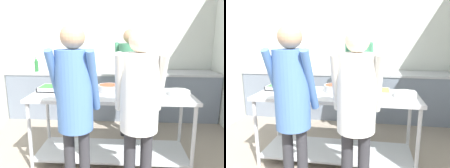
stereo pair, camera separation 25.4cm
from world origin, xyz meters
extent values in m
cube|color=silver|center=(0.00, 3.58, 1.32)|extent=(4.14, 0.06, 2.65)
cube|color=slate|center=(0.00, 3.21, 0.44)|extent=(3.98, 0.62, 0.87)
cube|color=#ADAFB5|center=(0.00, 3.21, 0.89)|extent=(3.98, 0.65, 0.04)
cube|color=black|center=(-0.12, 3.21, 0.90)|extent=(0.51, 0.41, 0.02)
cube|color=#ADAFB5|center=(0.10, 1.60, 0.87)|extent=(1.98, 0.71, 0.04)
cube|color=#ADAFB5|center=(0.10, 1.60, 0.12)|extent=(1.90, 0.63, 0.02)
cylinder|color=#ADAFB5|center=(-0.84, 1.30, 0.43)|extent=(0.04, 0.04, 0.85)
cylinder|color=#ADAFB5|center=(1.04, 1.30, 0.43)|extent=(0.04, 0.04, 0.85)
cylinder|color=#ADAFB5|center=(-0.84, 1.91, 0.43)|extent=(0.04, 0.04, 0.85)
cylinder|color=#ADAFB5|center=(1.04, 1.91, 0.43)|extent=(0.04, 0.04, 0.85)
cube|color=#ADAFB5|center=(-0.63, 1.74, 0.90)|extent=(0.45, 0.30, 0.01)
cube|color=#387A38|center=(-0.63, 1.74, 0.92)|extent=(0.42, 0.27, 0.04)
cube|color=#ADAFB5|center=(-0.63, 1.60, 0.92)|extent=(0.45, 0.01, 0.05)
cube|color=#ADAFB5|center=(-0.63, 1.88, 0.92)|extent=(0.45, 0.01, 0.05)
cube|color=#ADAFB5|center=(-0.84, 1.74, 0.92)|extent=(0.01, 0.30, 0.05)
cube|color=#ADAFB5|center=(-0.41, 1.74, 0.92)|extent=(0.01, 0.30, 0.05)
cylinder|color=#B2B2B7|center=(-0.28, 1.41, 0.92)|extent=(0.18, 0.18, 0.05)
sphere|color=#2D702D|center=(-0.25, 1.41, 0.95)|extent=(0.05, 0.05, 0.05)
sphere|color=#2D702D|center=(-0.30, 1.43, 0.95)|extent=(0.06, 0.06, 0.06)
sphere|color=#2D702D|center=(-0.30, 1.39, 0.95)|extent=(0.05, 0.05, 0.05)
cylinder|color=#ADAFB5|center=(0.06, 1.71, 0.94)|extent=(0.28, 0.28, 0.09)
cylinder|color=#B7472D|center=(0.06, 1.71, 0.97)|extent=(0.24, 0.24, 0.01)
cylinder|color=black|center=(0.27, 1.71, 0.97)|extent=(0.14, 0.02, 0.02)
cube|color=#ADAFB5|center=(0.52, 1.66, 0.90)|extent=(0.45, 0.29, 0.01)
cube|color=gold|center=(0.52, 1.66, 0.92)|extent=(0.42, 0.27, 0.04)
cube|color=#ADAFB5|center=(0.52, 1.52, 0.92)|extent=(0.45, 0.01, 0.05)
cube|color=#ADAFB5|center=(0.52, 1.80, 0.92)|extent=(0.45, 0.01, 0.05)
cube|color=#ADAFB5|center=(0.31, 1.66, 0.92)|extent=(0.01, 0.29, 0.05)
cube|color=#ADAFB5|center=(0.74, 1.66, 0.92)|extent=(0.01, 0.29, 0.05)
cylinder|color=white|center=(0.92, 1.59, 0.90)|extent=(0.27, 0.27, 0.01)
cylinder|color=white|center=(0.92, 1.59, 0.91)|extent=(0.27, 0.27, 0.01)
cylinder|color=white|center=(0.92, 1.59, 0.92)|extent=(0.26, 0.26, 0.01)
cylinder|color=white|center=(0.92, 1.59, 0.93)|extent=(0.26, 0.26, 0.01)
cylinder|color=white|center=(0.92, 1.59, 0.95)|extent=(0.26, 0.26, 0.01)
cylinder|color=#2D2D33|center=(-0.24, 0.82, 0.38)|extent=(0.10, 0.10, 0.77)
cylinder|color=#2D2D33|center=(-0.10, 0.82, 0.38)|extent=(0.10, 0.10, 0.77)
cylinder|color=#4770B2|center=(-0.34, 0.83, 1.21)|extent=(0.08, 0.32, 0.58)
cylinder|color=#4770B2|center=(0.00, 0.81, 1.21)|extent=(0.08, 0.32, 0.58)
cylinder|color=#4770B2|center=(-0.17, 0.82, 1.12)|extent=(0.32, 0.32, 0.71)
sphere|color=tan|center=(-0.17, 0.82, 1.58)|extent=(0.21, 0.21, 0.21)
cylinder|color=#2D2D33|center=(0.32, 0.87, 0.38)|extent=(0.11, 0.11, 0.75)
cylinder|color=#2D2D33|center=(0.47, 0.87, 0.38)|extent=(0.11, 0.11, 0.75)
cylinder|color=silver|center=(0.22, 0.87, 1.18)|extent=(0.08, 0.31, 0.56)
cylinder|color=silver|center=(0.58, 0.88, 1.18)|extent=(0.08, 0.31, 0.56)
cylinder|color=silver|center=(0.40, 0.87, 1.10)|extent=(0.34, 0.34, 0.69)
sphere|color=beige|center=(0.40, 0.87, 1.55)|extent=(0.21, 0.21, 0.21)
cylinder|color=#2D2D33|center=(0.41, 2.36, 0.39)|extent=(0.11, 0.11, 0.77)
cylinder|color=#2D2D33|center=(0.25, 2.33, 0.39)|extent=(0.11, 0.11, 0.77)
cylinder|color=#3D7F5B|center=(0.51, 2.37, 1.21)|extent=(0.12, 0.33, 0.58)
cylinder|color=#3D7F5B|center=(0.15, 2.31, 1.21)|extent=(0.12, 0.33, 0.58)
cylinder|color=#3D7F5B|center=(0.33, 2.34, 1.13)|extent=(0.34, 0.34, 0.71)
sphere|color=tan|center=(0.33, 2.34, 1.59)|extent=(0.21, 0.21, 0.21)
cylinder|color=#23602D|center=(-1.47, 3.12, 1.01)|extent=(0.07, 0.07, 0.20)
cone|color=#23602D|center=(-1.47, 3.12, 1.15)|extent=(0.07, 0.07, 0.08)
cylinder|color=black|center=(-1.47, 3.12, 1.20)|extent=(0.03, 0.03, 0.02)
camera|label=1|loc=(0.27, -1.00, 1.58)|focal=35.00mm
camera|label=2|loc=(0.53, -0.97, 1.58)|focal=35.00mm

